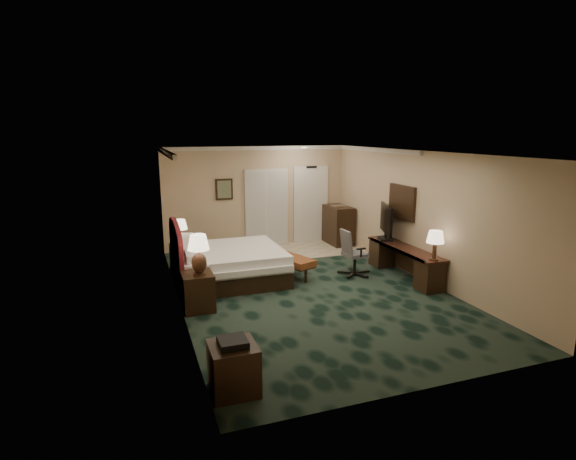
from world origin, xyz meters
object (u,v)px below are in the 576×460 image
object	(u,v)px
desk	(404,262)
tv	(386,222)
nightstand_near	(198,291)
lamp_near	(199,255)
desk_chair	(355,252)
side_table	(233,368)
nightstand_far	(181,258)
bed_bench	(289,265)
lamp_far	(181,232)
bed	(231,264)
minibar	(338,225)

from	to	relation	value
desk	tv	size ratio (longest dim) A/B	2.21
nightstand_near	lamp_near	xyz separation A→B (m)	(0.04, -0.05, 0.68)
desk_chair	side_table	bearing A→B (deg)	-137.39
nightstand_far	desk_chair	xyz separation A→B (m)	(3.54, -1.60, 0.22)
nightstand_near	bed_bench	world-z (taller)	nightstand_near
bed_bench	desk_chair	bearing A→B (deg)	-38.52
nightstand_near	lamp_near	size ratio (longest dim) A/B	0.94
tv	desk_chair	world-z (taller)	tv
lamp_far	side_table	distance (m)	5.14
bed	desk_chair	distance (m)	2.70
nightstand_near	lamp_far	size ratio (longest dim) A/B	1.13
side_table	desk	world-z (taller)	desk
lamp_far	side_table	bearing A→B (deg)	-89.56
lamp_near	nightstand_near	bearing A→B (deg)	123.85
lamp_near	tv	distance (m)	4.53
desk	bed_bench	bearing A→B (deg)	158.07
desk	minibar	world-z (taller)	minibar
tv	minibar	xyz separation A→B (m)	(-0.04, 2.40, -0.54)
bed	lamp_near	distance (m)	1.80
nightstand_far	tv	size ratio (longest dim) A/B	0.58
nightstand_near	minibar	bearing A→B (deg)	38.41
lamp_near	side_table	xyz separation A→B (m)	(-0.01, -2.68, -0.71)
tv	bed_bench	bearing A→B (deg)	-165.13
bed	tv	size ratio (longest dim) A/B	2.05
nightstand_far	tv	bearing A→B (deg)	-16.59
nightstand_near	desk_chair	bearing A→B (deg)	12.92
lamp_near	bed_bench	world-z (taller)	lamp_near
lamp_far	minibar	size ratio (longest dim) A/B	0.55
side_table	minibar	size ratio (longest dim) A/B	0.57
lamp_far	side_table	size ratio (longest dim) A/B	0.97
lamp_near	tv	world-z (taller)	tv
nightstand_near	side_table	world-z (taller)	nightstand_near
lamp_near	bed_bench	distance (m)	2.61
side_table	tv	size ratio (longest dim) A/B	0.58
nightstand_near	tv	world-z (taller)	tv
lamp_near	desk	size ratio (longest dim) A/B	0.31
bed	nightstand_far	bearing A→B (deg)	131.86
nightstand_near	minibar	distance (m)	5.60
lamp_near	desk_chair	distance (m)	3.62
lamp_near	side_table	world-z (taller)	lamp_near
lamp_near	desk	xyz separation A→B (m)	(4.41, 0.39, -0.68)
bed	nightstand_far	xyz separation A→B (m)	(-0.91, 1.01, -0.04)
nightstand_far	lamp_far	xyz separation A→B (m)	(0.01, -0.03, 0.59)
nightstand_near	nightstand_far	bearing A→B (deg)	90.61
side_table	desk	bearing A→B (deg)	34.77
bed_bench	minibar	distance (m)	3.16
lamp_near	nightstand_far	bearing A→B (deg)	91.44
nightstand_far	lamp_near	bearing A→B (deg)	-88.56
desk_chair	minibar	size ratio (longest dim) A/B	0.97
nightstand_near	nightstand_far	distance (m)	2.40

